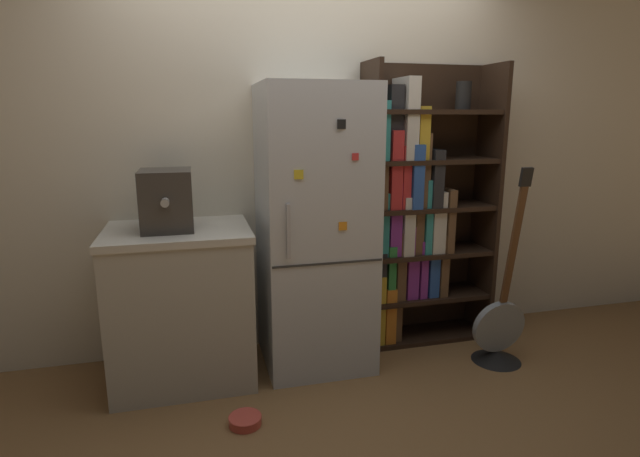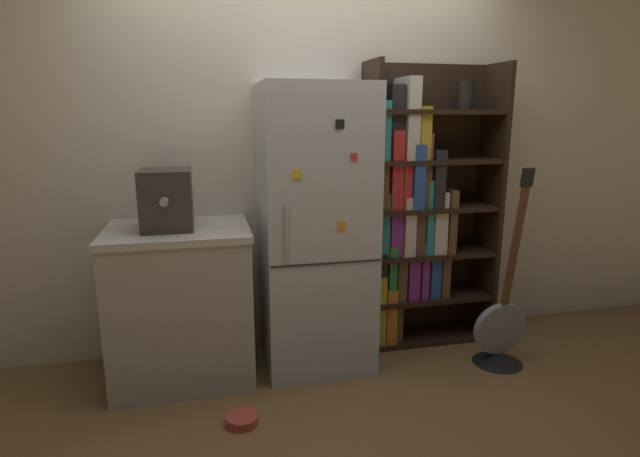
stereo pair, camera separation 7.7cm
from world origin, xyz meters
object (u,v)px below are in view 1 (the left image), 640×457
guitar (498,335)px  pet_bowl (245,420)px  bookshelf (412,213)px  espresso_machine (167,200)px  refrigerator (315,229)px

guitar → pet_bowl: guitar is taller
bookshelf → pet_bowl: size_ratio=11.03×
bookshelf → pet_bowl: bearing=-148.4°
espresso_machine → pet_bowl: size_ratio=2.21×
refrigerator → guitar: refrigerator is taller
espresso_machine → guitar: size_ratio=0.30×
espresso_machine → guitar: guitar is taller
espresso_machine → pet_bowl: espresso_machine is taller
refrigerator → pet_bowl: 1.15m
bookshelf → espresso_machine: 1.60m
bookshelf → guitar: bookshelf is taller
bookshelf → espresso_machine: bearing=-173.3°
refrigerator → pet_bowl: size_ratio=10.14×
guitar → espresso_machine: bearing=171.4°
bookshelf → espresso_machine: bookshelf is taller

